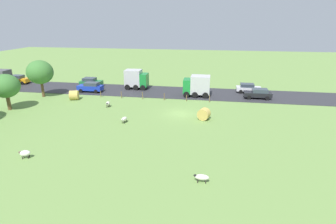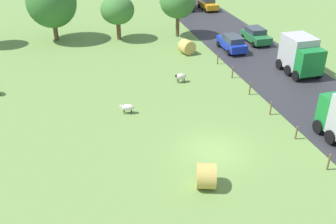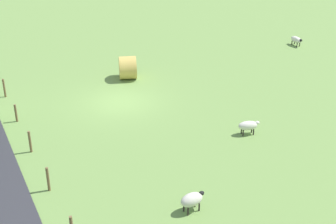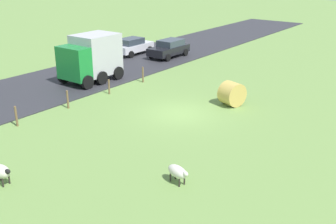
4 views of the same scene
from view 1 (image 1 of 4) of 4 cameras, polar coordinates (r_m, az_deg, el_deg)
ground_plane at (r=35.99m, az=2.76°, el=-0.35°), size 160.00×160.00×0.00m
road_strip at (r=46.18m, az=4.33°, el=4.09°), size 8.00×80.00×0.06m
sheep_0 at (r=33.04m, az=-9.39°, el=-1.49°), size 1.17×0.72×0.75m
sheep_1 at (r=39.45m, az=-12.74°, el=1.80°), size 1.12×0.65×0.83m
sheep_2 at (r=27.80m, az=-28.29°, el=-7.79°), size 0.81×1.08×0.78m
sheep_3 at (r=21.43m, az=7.21°, el=-13.69°), size 0.46×1.21×0.69m
hay_bale_0 at (r=44.61m, az=-19.46°, el=3.42°), size 1.77×1.64×1.47m
hay_bale_1 at (r=33.91m, az=7.69°, el=-0.44°), size 1.49×1.74×1.47m
tree_0 at (r=42.87m, az=-31.48°, el=4.75°), size 3.79×3.79×5.05m
tree_3 at (r=47.60m, az=-25.73°, el=7.67°), size 4.07×4.07×5.96m
fence_post_0 at (r=41.25m, az=8.87°, el=2.84°), size 0.12×0.12×1.15m
fence_post_1 at (r=41.42m, az=4.00°, el=3.00°), size 0.12×0.12×1.01m
fence_post_2 at (r=41.86m, az=-0.80°, el=3.30°), size 0.12×0.12×1.13m
fence_post_3 at (r=42.59m, az=-5.47°, el=3.51°), size 0.12×0.12×1.14m
fence_post_4 at (r=43.61m, az=-9.95°, el=3.65°), size 0.12×0.12×1.11m
fence_post_5 at (r=44.88m, az=-14.21°, el=3.77°), size 0.12×0.12×1.08m
truck_0 at (r=48.95m, az=-6.83°, el=7.06°), size 2.65×4.04×3.41m
truck_2 at (r=43.98m, az=6.26°, el=5.69°), size 2.77×4.27×3.37m
car_0 at (r=60.47m, az=-29.35°, el=6.14°), size 2.00×4.05×1.62m
car_1 at (r=48.11m, az=16.78°, el=4.96°), size 1.98×4.12×1.55m
car_2 at (r=44.95m, az=18.74°, el=3.80°), size 2.08×4.24×1.57m
car_3 at (r=48.49m, az=-16.23°, el=5.19°), size 2.00×4.27×1.67m
car_4 at (r=52.41m, az=-16.19°, el=6.20°), size 2.14×4.02×1.64m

